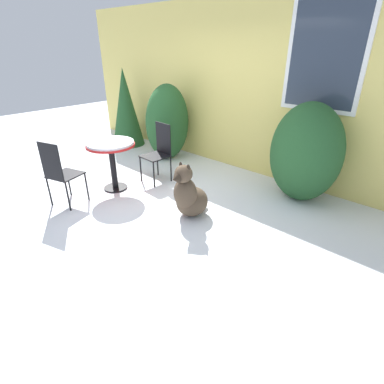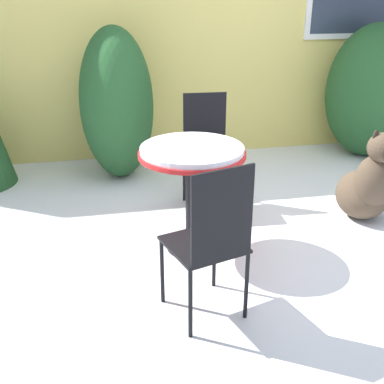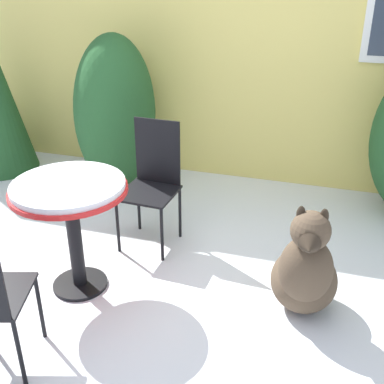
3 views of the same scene
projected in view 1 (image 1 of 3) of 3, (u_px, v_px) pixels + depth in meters
name	position (u px, v px, depth m)	size (l,w,h in m)	color
ground_plane	(138.00, 201.00, 4.49)	(16.00, 16.00, 0.00)	white
house_wall	(234.00, 87.00, 5.25)	(8.00, 0.10, 2.84)	#E5D16B
shrub_left	(167.00, 123.00, 5.89)	(0.71, 0.94, 1.46)	#235128
shrub_middle	(306.00, 153.00, 4.28)	(1.03, 0.90, 1.44)	#235128
evergreen_bush	(126.00, 108.00, 6.70)	(0.73, 0.73, 1.68)	#235128
patio_table	(111.00, 151.00, 4.62)	(0.74, 0.74, 0.79)	black
patio_chair_near_table	(159.00, 151.00, 4.99)	(0.42, 0.42, 0.97)	black
patio_chair_far_side	(60.00, 172.00, 4.17)	(0.50, 0.50, 0.97)	black
dog	(189.00, 196.00, 3.99)	(0.44, 0.68, 0.80)	#4C3D2D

